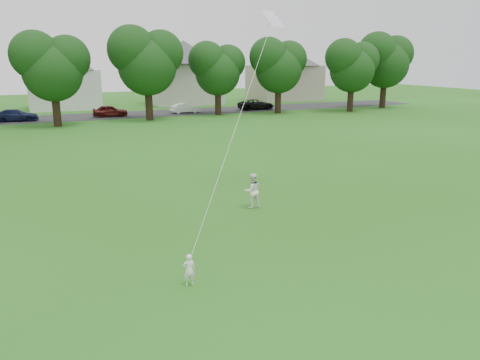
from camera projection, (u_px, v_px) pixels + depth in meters
name	position (u px, v px, depth m)	size (l,w,h in m)	color
ground	(207.00, 277.00, 13.90)	(160.00, 160.00, 0.00)	#265714
street	(73.00, 117.00, 50.93)	(90.00, 7.00, 0.01)	#2D2D30
toddler	(189.00, 270.00, 13.29)	(0.35, 0.23, 0.96)	white
older_boy	(252.00, 191.00, 20.14)	(0.74, 0.58, 1.53)	white
kite	(241.00, 111.00, 17.47)	(4.19, 4.79, 13.33)	white
tree_row	(84.00, 59.00, 44.75)	(81.68, 8.52, 10.50)	black
parked_cars	(40.00, 114.00, 48.59)	(56.38, 2.35, 1.28)	black
house_row	(78.00, 69.00, 59.25)	(77.48, 14.14, 10.16)	beige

